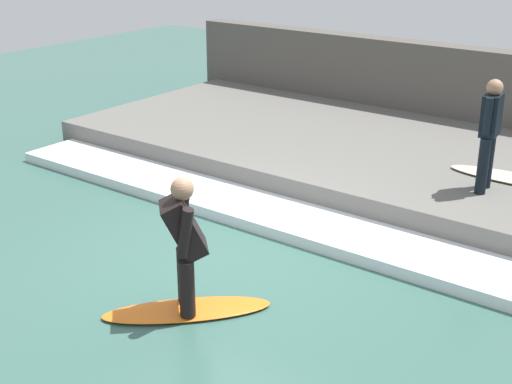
{
  "coord_description": "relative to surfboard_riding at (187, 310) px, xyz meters",
  "views": [
    {
      "loc": [
        -5.97,
        -4.97,
        3.98
      ],
      "look_at": [
        0.69,
        0.0,
        0.7
      ],
      "focal_mm": 50.0,
      "sensor_mm": 36.0,
      "label": 1
    }
  ],
  "objects": [
    {
      "name": "ground_plane",
      "position": [
        1.13,
        0.44,
        -0.03
      ],
      "size": [
        28.0,
        28.0,
        0.0
      ],
      "primitive_type": "plane",
      "color": "#386056"
    },
    {
      "name": "concrete_ledge",
      "position": [
        5.26,
        0.44,
        0.19
      ],
      "size": [
        4.4,
        10.68,
        0.43
      ],
      "primitive_type": "cube",
      "color": "#66635E",
      "rests_on": "ground_plane"
    },
    {
      "name": "wave_foam_crest",
      "position": [
        2.54,
        0.44,
        0.05
      ],
      "size": [
        1.03,
        10.14,
        0.15
      ],
      "primitive_type": "cube",
      "color": "silver",
      "rests_on": "ground_plane"
    },
    {
      "name": "surfer_riding",
      "position": [
        0.0,
        0.0,
        0.84
      ],
      "size": [
        0.62,
        0.62,
        1.47
      ],
      "color": "black",
      "rests_on": "surfboard_riding"
    },
    {
      "name": "surfer_waiting_near",
      "position": [
        4.28,
        -1.58,
        1.26
      ],
      "size": [
        0.51,
        0.26,
        1.53
      ],
      "color": "black",
      "rests_on": "concrete_ledge"
    },
    {
      "name": "back_wall",
      "position": [
        7.71,
        0.44,
        0.83
      ],
      "size": [
        0.5,
        11.21,
        1.72
      ],
      "primitive_type": "cube",
      "color": "#544F49",
      "rests_on": "ground_plane"
    },
    {
      "name": "surfboard_riding",
      "position": [
        0.0,
        0.0,
        0.0
      ],
      "size": [
        1.64,
        1.6,
        0.06
      ],
      "color": "orange",
      "rests_on": "ground_plane"
    }
  ]
}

